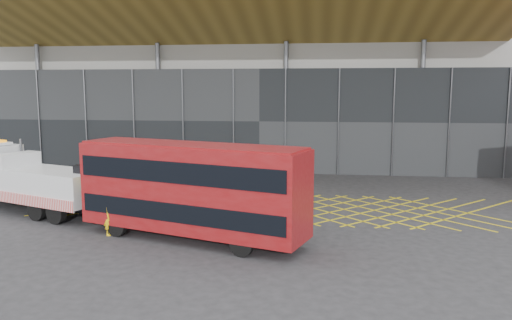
# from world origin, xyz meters

# --- Properties ---
(ground_plane) EXTENTS (120.00, 120.00, 0.00)m
(ground_plane) POSITION_xyz_m (0.00, 0.00, 0.00)
(ground_plane) COLOR #29292C
(road_markings) EXTENTS (26.36, 7.16, 0.01)m
(road_markings) POSITION_xyz_m (4.80, 0.00, 0.01)
(road_markings) COLOR yellow
(road_markings) RESTS_ON ground_plane
(construction_building) EXTENTS (55.00, 23.97, 18.00)m
(construction_building) POSITION_xyz_m (1.92, 18.40, 8.98)
(construction_building) COLOR gray
(construction_building) RESTS_ON ground_plane
(recovery_truck) EXTENTS (10.45, 5.63, 3.72)m
(recovery_truck) POSITION_xyz_m (-8.66, -2.59, 1.72)
(recovery_truck) COLOR black
(recovery_truck) RESTS_ON ground_plane
(bus_towed) EXTENTS (10.42, 5.47, 4.16)m
(bus_towed) POSITION_xyz_m (1.20, -6.36, 2.31)
(bus_towed) COLOR maroon
(bus_towed) RESTS_ON ground_plane
(worker) EXTENTS (0.50, 0.67, 1.66)m
(worker) POSITION_xyz_m (-2.62, -6.15, 0.83)
(worker) COLOR yellow
(worker) RESTS_ON ground_plane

